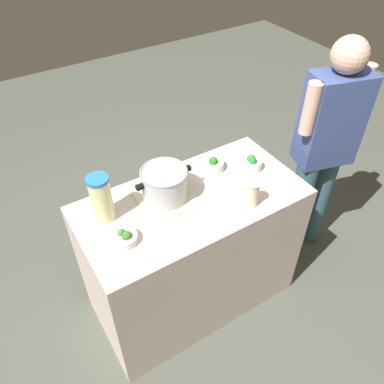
{
  "coord_description": "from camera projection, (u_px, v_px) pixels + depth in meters",
  "views": [
    {
      "loc": [
        -0.79,
        -1.26,
        2.28
      ],
      "look_at": [
        0.0,
        0.0,
        0.94
      ],
      "focal_mm": 36.14,
      "sensor_mm": 36.0,
      "label": 1
    }
  ],
  "objects": [
    {
      "name": "ground_plane",
      "position": [
        192.0,
        294.0,
        2.63
      ],
      "size": [
        8.0,
        8.0,
        0.0
      ],
      "primitive_type": "plane",
      "color": "#4F5249"
    },
    {
      "name": "counter_slab",
      "position": [
        192.0,
        253.0,
        2.33
      ],
      "size": [
        1.22,
        0.61,
        0.89
      ],
      "primitive_type": "cube",
      "color": "beige",
      "rests_on": "ground_plane"
    },
    {
      "name": "dish_cloth",
      "position": [
        165.0,
        197.0,
        2.04
      ],
      "size": [
        0.28,
        0.3,
        0.01
      ],
      "primitive_type": "cube",
      "color": "beige",
      "rests_on": "counter_slab"
    },
    {
      "name": "cooking_pot",
      "position": [
        164.0,
        184.0,
        1.98
      ],
      "size": [
        0.31,
        0.24,
        0.17
      ],
      "color": "#B7B7BC",
      "rests_on": "dish_cloth"
    },
    {
      "name": "lemonade_pitcher",
      "position": [
        101.0,
        198.0,
        1.84
      ],
      "size": [
        0.11,
        0.11,
        0.26
      ],
      "color": "beige",
      "rests_on": "counter_slab"
    },
    {
      "name": "mason_jar",
      "position": [
        252.0,
        194.0,
        1.95
      ],
      "size": [
        0.07,
        0.07,
        0.14
      ],
      "color": "beige",
      "rests_on": "counter_slab"
    },
    {
      "name": "broccoli_bowl_front",
      "position": [
        124.0,
        238.0,
        1.8
      ],
      "size": [
        0.13,
        0.13,
        0.07
      ],
      "color": "silver",
      "rests_on": "counter_slab"
    },
    {
      "name": "broccoli_bowl_center",
      "position": [
        252.0,
        163.0,
        2.2
      ],
      "size": [
        0.11,
        0.11,
        0.08
      ],
      "color": "silver",
      "rests_on": "counter_slab"
    },
    {
      "name": "broccoli_bowl_back",
      "position": [
        213.0,
        165.0,
        2.2
      ],
      "size": [
        0.12,
        0.12,
        0.09
      ],
      "color": "silver",
      "rests_on": "counter_slab"
    },
    {
      "name": "person_cook",
      "position": [
        323.0,
        150.0,
        2.4
      ],
      "size": [
        0.5,
        0.29,
        1.57
      ],
      "color": "#335861",
      "rests_on": "ground_plane"
    }
  ]
}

